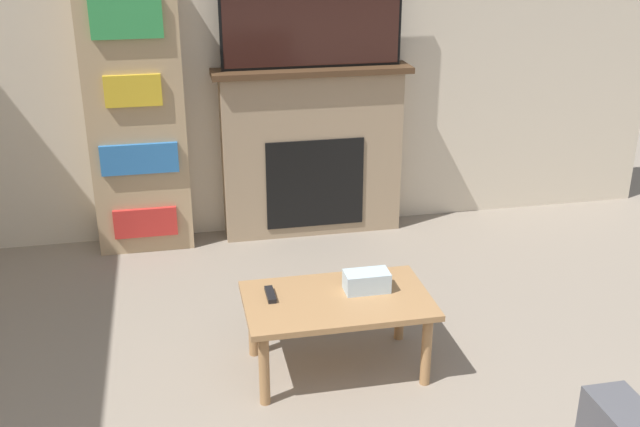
# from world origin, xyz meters

# --- Properties ---
(wall_back) EXTENTS (5.98, 0.06, 2.70)m
(wall_back) POSITION_xyz_m (0.00, 4.26, 1.35)
(wall_back) COLOR beige
(wall_back) RESTS_ON ground_plane
(fireplace) EXTENTS (1.33, 0.28, 1.17)m
(fireplace) POSITION_xyz_m (0.39, 4.12, 0.59)
(fireplace) COLOR tan
(fireplace) RESTS_ON ground_plane
(tv) EXTENTS (1.20, 0.03, 0.66)m
(tv) POSITION_xyz_m (0.39, 4.10, 1.51)
(tv) COLOR black
(tv) RESTS_ON fireplace
(coffee_table) EXTENTS (0.90, 0.54, 0.40)m
(coffee_table) POSITION_xyz_m (0.17, 2.37, 0.35)
(coffee_table) COLOR #A87A4C
(coffee_table) RESTS_ON ground_plane
(tissue_box) EXTENTS (0.22, 0.12, 0.10)m
(tissue_box) POSITION_xyz_m (0.33, 2.41, 0.45)
(tissue_box) COLOR silver
(tissue_box) RESTS_ON coffee_table
(remote_control) EXTENTS (0.04, 0.15, 0.02)m
(remote_control) POSITION_xyz_m (-0.14, 2.44, 0.41)
(remote_control) COLOR black
(remote_control) RESTS_ON coffee_table
(bookshelf) EXTENTS (0.62, 0.29, 1.77)m
(bookshelf) POSITION_xyz_m (-0.77, 4.09, 0.88)
(bookshelf) COLOR tan
(bookshelf) RESTS_ON ground_plane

